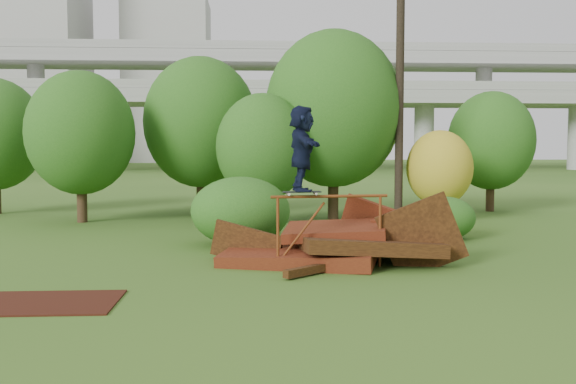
{
  "coord_description": "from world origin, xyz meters",
  "views": [
    {
      "loc": [
        -1.6,
        -12.05,
        2.58
      ],
      "look_at": [
        -0.8,
        2.0,
        1.6
      ],
      "focal_mm": 40.0,
      "sensor_mm": 36.0,
      "label": 1
    }
  ],
  "objects": [
    {
      "name": "tree_4",
      "position": [
        4.97,
        10.0,
        1.85
      ],
      "size": [
        2.3,
        2.3,
        3.18
      ],
      "color": "black",
      "rests_on": "ground"
    },
    {
      "name": "tree_0",
      "position": [
        -7.44,
        10.31,
        3.07
      ],
      "size": [
        3.69,
        3.69,
        5.2
      ],
      "color": "black",
      "rests_on": "ground"
    },
    {
      "name": "tree_5",
      "position": [
        8.03,
        13.25,
        2.84
      ],
      "size": [
        3.44,
        3.44,
        4.83
      ],
      "color": "black",
      "rests_on": "ground"
    },
    {
      "name": "skater",
      "position": [
        -0.55,
        1.37,
        2.56
      ],
      "size": [
        0.62,
        1.69,
        1.8
      ],
      "primitive_type": "imported",
      "rotation": [
        0.0,
        0.0,
        1.62
      ],
      "color": "black",
      "rests_on": "skateboard"
    },
    {
      "name": "utility_pole",
      "position": [
        3.44,
        9.65,
        5.32
      ],
      "size": [
        1.4,
        0.28,
        10.48
      ],
      "color": "black",
      "rests_on": "ground"
    },
    {
      "name": "ground",
      "position": [
        0.0,
        0.0,
        0.0
      ],
      "size": [
        240.0,
        240.0,
        0.0
      ],
      "primitive_type": "plane",
      "color": "#2D5116",
      "rests_on": "ground"
    },
    {
      "name": "grind_rail",
      "position": [
        0.06,
        1.44,
        1.14
      ],
      "size": [
        2.53,
        0.35,
        1.58
      ],
      "color": "brown",
      "rests_on": "ground"
    },
    {
      "name": "skateboard",
      "position": [
        -0.55,
        1.37,
        1.64
      ],
      "size": [
        0.83,
        0.31,
        0.08
      ],
      "rotation": [
        0.0,
        0.0,
        0.12
      ],
      "color": "black",
      "rests_on": "grind_rail"
    },
    {
      "name": "flat_plate",
      "position": [
        -5.02,
        -1.38,
        0.01
      ],
      "size": [
        2.37,
        1.7,
        0.03
      ],
      "primitive_type": "cube",
      "rotation": [
        0.0,
        0.0,
        0.0
      ],
      "color": "#35140B",
      "rests_on": "ground"
    },
    {
      "name": "building_right",
      "position": [
        -16.0,
        102.0,
        14.0
      ],
      "size": [
        14.0,
        14.0,
        28.0
      ],
      "primitive_type": "cube",
      "color": "#9E9E99",
      "rests_on": "ground"
    },
    {
      "name": "freeway_overpass",
      "position": [
        0.0,
        62.92,
        10.32
      ],
      "size": [
        160.0,
        15.0,
        13.7
      ],
      "color": "gray",
      "rests_on": "ground"
    },
    {
      "name": "building_left",
      "position": [
        -38.0,
        95.0,
        17.5
      ],
      "size": [
        18.0,
        16.0,
        35.0
      ],
      "primitive_type": "cube",
      "color": "#9E9E99",
      "rests_on": "ground"
    },
    {
      "name": "tree_3",
      "position": [
        1.33,
        10.77,
        3.94
      ],
      "size": [
        4.86,
        4.86,
        6.74
      ],
      "color": "black",
      "rests_on": "ground"
    },
    {
      "name": "tree_1",
      "position": [
        -3.53,
        12.67,
        3.53
      ],
      "size": [
        4.33,
        4.33,
        6.03
      ],
      "color": "black",
      "rests_on": "ground"
    },
    {
      "name": "tree_2",
      "position": [
        -1.22,
        9.21,
        2.58
      ],
      "size": [
        3.1,
        3.1,
        4.37
      ],
      "color": "black",
      "rests_on": "ground"
    },
    {
      "name": "scrap_pile",
      "position": [
        0.25,
        2.02,
        0.37
      ],
      "size": [
        5.66,
        3.47,
        2.03
      ],
      "color": "#41160B",
      "rests_on": "ground"
    },
    {
      "name": "shrub_right",
      "position": [
        3.82,
        5.56,
        0.6
      ],
      "size": [
        1.7,
        1.56,
        1.21
      ],
      "primitive_type": "ellipsoid",
      "color": "#154412",
      "rests_on": "ground"
    },
    {
      "name": "shrub_left",
      "position": [
        -1.9,
        4.81,
        0.91
      ],
      "size": [
        2.62,
        2.42,
        1.82
      ],
      "primitive_type": "ellipsoid",
      "color": "#154412",
      "rests_on": "ground"
    }
  ]
}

